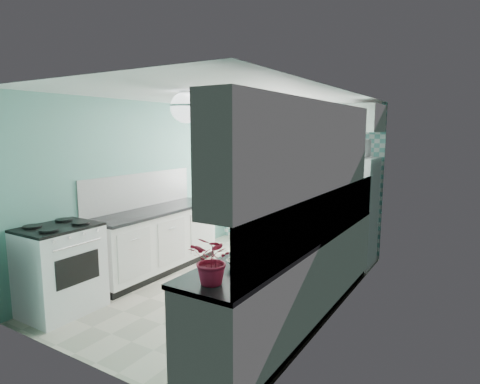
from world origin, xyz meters
The scene contains 26 objects.
floor centered at (0.00, 0.00, -0.01)m, with size 3.00×4.40×0.02m, color beige.
ceiling centered at (0.00, 0.00, 2.51)m, with size 3.00×4.40×0.02m, color white.
wall_back centered at (0.00, 2.21, 1.25)m, with size 3.00×0.02×2.50m, color #64A495.
wall_front centered at (0.00, -2.21, 1.25)m, with size 3.00×0.02×2.50m, color #64A495.
wall_left centered at (-1.51, 0.00, 1.25)m, with size 0.02×4.40×2.50m, color #64A495.
wall_right centered at (1.51, 0.00, 1.25)m, with size 0.02×4.40×2.50m, color #64A495.
accent_wall centered at (0.00, 2.19, 1.25)m, with size 3.00×0.01×2.50m, color #6CB7B0.
window centered at (-0.35, 2.16, 1.55)m, with size 1.04×0.05×1.44m.
backsplash_right centered at (1.49, -0.40, 1.20)m, with size 0.02×3.60×0.51m, color white.
backsplash_left centered at (-1.49, -0.07, 1.20)m, with size 0.02×2.15×0.51m, color white.
upper_cabinets_right centered at (1.33, -0.60, 1.90)m, with size 0.33×3.20×0.90m, color white.
upper_cabinet_fridge centered at (1.30, 1.83, 2.25)m, with size 0.40×0.74×0.40m, color white.
ceiling_light centered at (0.00, -0.80, 2.32)m, with size 0.34×0.34×0.35m.
base_cabinets_right centered at (1.20, -0.40, 0.45)m, with size 0.60×3.60×0.90m, color white.
countertop_right centered at (1.19, -0.40, 0.92)m, with size 0.63×3.60×0.04m, color black.
base_cabinets_left centered at (-1.20, -0.07, 0.45)m, with size 0.60×2.15×0.90m, color white.
countertop_left centered at (-1.19, -0.07, 0.92)m, with size 0.63×2.15×0.04m, color black.
fridge centered at (1.11, 1.78, 0.84)m, with size 0.73×0.72×1.67m.
stove centered at (-1.20, -1.65, 0.52)m, with size 0.66×0.83×1.00m.
sink centered at (1.20, 0.41, 0.93)m, with size 0.47×0.40×0.53m.
rug centered at (0.36, 0.11, 0.01)m, with size 0.65×0.93×0.01m, color maroon.
dish_towel centered at (0.89, 0.68, 0.48)m, with size 0.02×0.27×0.41m, color #569D89.
fruit_bowl centered at (1.20, -1.55, 0.98)m, with size 0.28×0.28×0.07m, color white.
potted_plant centered at (1.20, -1.99, 1.13)m, with size 0.34×0.29×0.38m, color #A71E26.
soap_bottle centered at (1.25, 0.73, 1.04)m, with size 0.09×0.09×0.19m, color #81AAB3.
microwave centered at (1.11, 1.78, 1.80)m, with size 0.48×0.33×0.27m, color white.
Camera 1 is at (2.85, -4.31, 2.06)m, focal length 30.00 mm.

